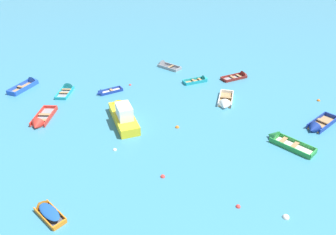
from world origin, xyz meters
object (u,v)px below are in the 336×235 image
(rowboat_deep_blue_far_left, at_px, (104,93))
(mooring_buoy_between_boats_right, at_px, (286,217))
(rowboat_orange_cluster_inner, at_px, (46,210))
(mooring_buoy_central, at_px, (115,150))
(rowboat_green_distant_center, at_px, (281,140))
(rowboat_white_foreground_center, at_px, (225,103))
(rowboat_maroon_back_row_left, at_px, (241,76))
(mooring_buoy_near_foreground, at_px, (238,207))
(mooring_buoy_far_field, at_px, (318,101))
(mooring_buoy_between_boats_left, at_px, (177,127))
(mooring_buoy_outer_edge, at_px, (163,177))
(rowboat_blue_back_row_center, at_px, (29,84))
(motor_launch_yellow_cluster_outer, at_px, (123,114))
(rowboat_turquoise_far_right, at_px, (67,89))
(rowboat_grey_far_back, at_px, (164,65))
(mooring_buoy_midfield, at_px, (130,85))
(rowboat_turquoise_near_left, at_px, (201,80))
(rowboat_red_midfield_left, at_px, (40,122))
(rowboat_deep_blue_outer_left, at_px, (317,127))

(rowboat_deep_blue_far_left, relative_size, mooring_buoy_between_boats_right, 7.26)
(rowboat_orange_cluster_inner, xyz_separation_m, mooring_buoy_central, (5.24, 6.09, -0.27))
(rowboat_green_distant_center, bearing_deg, rowboat_white_foreground_center, 104.70)
(rowboat_maroon_back_row_left, bearing_deg, rowboat_deep_blue_far_left, -178.20)
(rowboat_maroon_back_row_left, bearing_deg, mooring_buoy_near_foreground, -115.94)
(rowboat_orange_cluster_inner, height_order, mooring_buoy_far_field, rowboat_orange_cluster_inner)
(mooring_buoy_between_boats_left, distance_m, mooring_buoy_far_field, 17.23)
(mooring_buoy_outer_edge, bearing_deg, rowboat_blue_back_row_center, 120.63)
(rowboat_green_distant_center, relative_size, motor_launch_yellow_cluster_outer, 0.65)
(rowboat_green_distant_center, xyz_separation_m, mooring_buoy_outer_edge, (-11.54, -1.97, -0.21))
(rowboat_deep_blue_far_left, distance_m, rowboat_maroon_back_row_left, 17.91)
(rowboat_turquoise_far_right, distance_m, rowboat_maroon_back_row_left, 22.20)
(rowboat_orange_cluster_inner, bearing_deg, rowboat_green_distant_center, 10.16)
(rowboat_orange_cluster_inner, bearing_deg, motor_launch_yellow_cluster_outer, 59.14)
(rowboat_green_distant_center, height_order, rowboat_maroon_back_row_left, rowboat_green_distant_center)
(rowboat_turquoise_far_right, bearing_deg, rowboat_grey_far_back, 19.97)
(mooring_buoy_far_field, height_order, mooring_buoy_near_foreground, mooring_buoy_far_field)
(mooring_buoy_midfield, relative_size, mooring_buoy_central, 0.89)
(rowboat_turquoise_far_right, bearing_deg, mooring_buoy_far_field, -19.72)
(mooring_buoy_outer_edge, bearing_deg, rowboat_grey_far_back, 76.28)
(rowboat_green_distant_center, relative_size, mooring_buoy_central, 13.10)
(rowboat_turquoise_near_left, height_order, mooring_buoy_between_boats_right, rowboat_turquoise_near_left)
(mooring_buoy_outer_edge, bearing_deg, mooring_buoy_far_field, 21.98)
(rowboat_red_midfield_left, height_order, mooring_buoy_outer_edge, rowboat_red_midfield_left)
(rowboat_orange_cluster_inner, height_order, mooring_buoy_midfield, rowboat_orange_cluster_inner)
(rowboat_blue_back_row_center, bearing_deg, mooring_buoy_midfield, -13.87)
(rowboat_red_midfield_left, bearing_deg, mooring_buoy_near_foreground, -46.07)
(rowboat_orange_cluster_inner, bearing_deg, mooring_buoy_far_field, 18.80)
(motor_launch_yellow_cluster_outer, distance_m, rowboat_turquoise_near_left, 13.15)
(rowboat_turquoise_far_right, relative_size, rowboat_maroon_back_row_left, 0.94)
(rowboat_grey_far_back, relative_size, mooring_buoy_far_field, 10.18)
(rowboat_turquoise_near_left, xyz_separation_m, mooring_buoy_between_boats_right, (-1.94, -22.62, -0.18))
(rowboat_orange_cluster_inner, height_order, motor_launch_yellow_cluster_outer, motor_launch_yellow_cluster_outer)
(rowboat_green_distant_center, bearing_deg, rowboat_turquoise_near_left, 99.72)
(rowboat_maroon_back_row_left, height_order, mooring_buoy_central, rowboat_maroon_back_row_left)
(mooring_buoy_outer_edge, distance_m, mooring_buoy_near_foreground, 6.16)
(mooring_buoy_midfield, height_order, mooring_buoy_far_field, mooring_buoy_far_field)
(rowboat_white_foreground_center, relative_size, mooring_buoy_midfield, 14.59)
(rowboat_blue_back_row_center, bearing_deg, mooring_buoy_central, -61.08)
(mooring_buoy_between_boats_right, bearing_deg, mooring_buoy_near_foreground, 148.35)
(motor_launch_yellow_cluster_outer, distance_m, rowboat_deep_blue_outer_left, 19.23)
(rowboat_red_midfield_left, bearing_deg, motor_launch_yellow_cluster_outer, -9.20)
(rowboat_turquoise_far_right, xyz_separation_m, mooring_buoy_far_field, (27.81, -9.97, -0.16))
(rowboat_grey_far_back, distance_m, mooring_buoy_far_field, 20.78)
(rowboat_blue_back_row_center, relative_size, rowboat_maroon_back_row_left, 1.07)
(rowboat_turquoise_near_left, bearing_deg, mooring_buoy_far_field, -37.13)
(mooring_buoy_far_field, bearing_deg, rowboat_grey_far_back, 134.71)
(rowboat_deep_blue_outer_left, relative_size, mooring_buoy_outer_edge, 12.11)
(rowboat_red_midfield_left, relative_size, rowboat_turquoise_near_left, 1.26)
(rowboat_deep_blue_outer_left, distance_m, mooring_buoy_midfield, 21.81)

